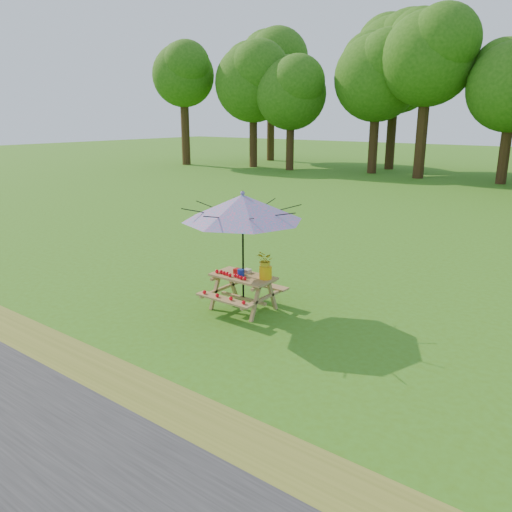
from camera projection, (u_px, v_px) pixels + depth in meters
The scene contains 7 objects.
ground at pixel (345, 354), 7.68m from camera, with size 120.00×120.00×0.00m, color #3D6E15.
drygrass_strip at pixel (227, 446), 5.53m from camera, with size 120.00×1.20×0.01m, color olive.
picnic_table at pixel (243, 293), 9.37m from camera, with size 1.20×1.32×0.67m.
patio_umbrella at pixel (243, 208), 8.93m from camera, with size 2.31×2.31×2.25m.
produce_bins at pixel (241, 272), 9.32m from camera, with size 0.26×0.36×0.13m.
tomatoes_row at pixel (231, 275), 9.21m from camera, with size 0.77×0.13×0.07m, color red, non-canonical shape.
flower_bucket at pixel (266, 264), 9.03m from camera, with size 0.39×0.37×0.52m.
Camera 1 is at (3.12, -6.39, 3.54)m, focal length 35.00 mm.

